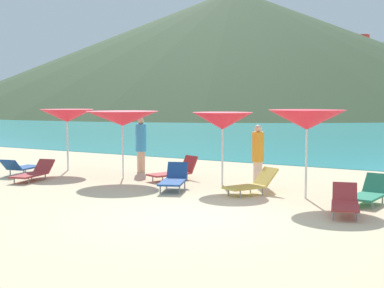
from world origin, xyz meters
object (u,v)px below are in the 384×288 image
cruise_ship (384,79)px  umbrella_1 (122,119)px  beachgoer_4 (258,153)px  lounge_chair_6 (175,171)px  umbrella_0 (67,116)px  lounge_chair_2 (34,173)px  umbrella_2 (223,121)px  lounge_chair_0 (345,202)px  beachgoer_1 (141,143)px  lounge_chair_5 (174,179)px  lounge_chair_1 (21,167)px  umbrella_3 (307,120)px  lounge_chair_7 (369,192)px  lounge_chair_3 (252,184)px

cruise_ship → umbrella_1: bearing=-74.0°
beachgoer_4 → lounge_chair_6: bearing=-121.2°
umbrella_0 → lounge_chair_2: 2.85m
umbrella_2 → umbrella_0: bearing=178.6°
lounge_chair_0 → lounge_chair_6: size_ratio=0.95×
lounge_chair_0 → beachgoer_1: 8.37m
lounge_chair_0 → lounge_chair_6: lounge_chair_6 is taller
umbrella_2 → lounge_chair_5: (-0.75, -1.40, -1.52)m
lounge_chair_0 → lounge_chair_5: size_ratio=0.96×
beachgoer_4 → beachgoer_1: bearing=-137.9°
beachgoer_1 → beachgoer_4: beachgoer_1 is taller
lounge_chair_2 → lounge_chair_6: lounge_chair_6 is taller
lounge_chair_1 → lounge_chair_6: bearing=-174.1°
lounge_chair_5 → umbrella_0: bearing=141.5°
lounge_chair_6 → umbrella_0: bearing=-158.4°
umbrella_3 → beachgoer_1: 6.67m
lounge_chair_7 → umbrella_0: bearing=-179.2°
umbrella_0 → lounge_chair_3: (7.36, -1.18, -1.58)m
umbrella_2 → beachgoer_4: umbrella_2 is taller
beachgoer_4 → umbrella_3: bearing=10.1°
lounge_chair_0 → beachgoer_1: size_ratio=0.86×
umbrella_2 → lounge_chair_3: umbrella_2 is taller
lounge_chair_1 → lounge_chair_5: size_ratio=0.95×
umbrella_2 → umbrella_3: umbrella_3 is taller
lounge_chair_2 → lounge_chair_3: lounge_chair_3 is taller
umbrella_2 → beachgoer_4: bearing=37.2°
umbrella_3 → beachgoer_4: (-1.91, 1.47, -1.04)m
lounge_chair_3 → beachgoer_1: size_ratio=0.85×
lounge_chair_6 → beachgoer_4: (2.50, 0.49, 0.63)m
lounge_chair_0 → cruise_ship: bearing=85.2°
lounge_chair_5 → cruise_ship: cruise_ship is taller
beachgoer_1 → cruise_ship: cruise_ship is taller
lounge_chair_3 → lounge_chair_1: bearing=-151.2°
beachgoer_1 → beachgoer_4: size_ratio=1.07×
beachgoer_1 → beachgoer_4: bearing=158.6°
umbrella_0 → lounge_chair_1: 2.29m
umbrella_1 → lounge_chair_5: size_ratio=1.38×
lounge_chair_2 → beachgoer_1: size_ratio=0.95×
lounge_chair_2 → lounge_chair_7: (9.52, 1.37, 0.02)m
lounge_chair_2 → umbrella_1: bearing=26.1°
lounge_chair_6 → cruise_ship: size_ratio=0.03×
lounge_chair_2 → beachgoer_1: beachgoer_1 is taller
lounge_chair_3 → beachgoer_4: bearing=134.7°
beachgoer_4 → lounge_chair_1: bearing=-117.4°
umbrella_3 → lounge_chair_2: umbrella_3 is taller
beachgoer_1 → lounge_chair_2: bearing=45.7°
lounge_chair_0 → lounge_chair_2: lounge_chair_0 is taller
lounge_chair_3 → umbrella_1: bearing=-161.4°
umbrella_3 → lounge_chair_5: (-3.48, -0.55, -1.64)m
lounge_chair_2 → lounge_chair_0: bearing=-14.3°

